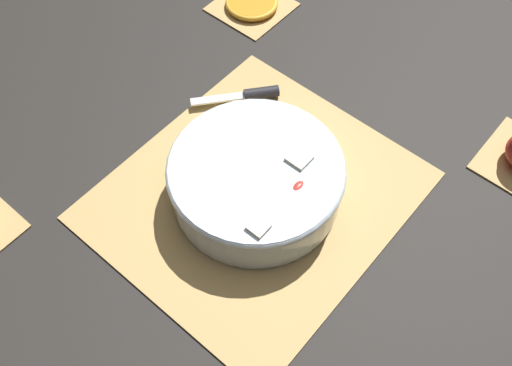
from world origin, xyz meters
name	(u,v)px	position (x,y,z in m)	size (l,w,h in m)	color
ground_plane	(256,196)	(0.00, 0.00, 0.00)	(6.00, 6.00, 0.00)	black
bamboo_mat_center	(256,195)	(0.00, 0.00, 0.00)	(0.42, 0.37, 0.01)	tan
coaster_mat_near_left	(252,6)	(-0.30, -0.27, 0.00)	(0.13, 0.13, 0.01)	tan
fruit_salad_bowl	(256,178)	(0.00, 0.00, 0.05)	(0.24, 0.24, 0.08)	silver
paring_knife	(257,93)	(-0.14, -0.12, 0.01)	(0.12, 0.10, 0.02)	silver
orange_slice_whole	(252,3)	(-0.30, -0.27, 0.01)	(0.09, 0.09, 0.01)	orange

